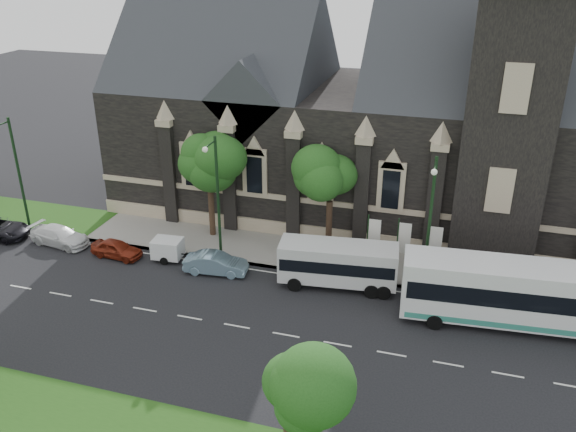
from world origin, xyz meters
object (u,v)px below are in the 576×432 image
at_px(street_lamp_far, 16,169).
at_px(car_far_white, 60,236).
at_px(tree_walk_right, 334,176).
at_px(shuttle_bus, 338,262).
at_px(tour_coach, 522,294).
at_px(tree_park_east, 294,389).
at_px(banner_flag_center, 402,241).
at_px(banner_flag_left, 372,237).
at_px(sedan, 216,263).
at_px(box_trailer, 168,248).
at_px(banner_flag_right, 433,245).
at_px(street_lamp_near, 430,218).
at_px(tree_walk_left, 213,164).
at_px(street_lamp_mid, 217,193).
at_px(car_far_red, 117,249).

xyz_separation_m(street_lamp_far, car_far_white, (3.74, -1.11, -4.43)).
bearing_deg(tree_walk_right, shuttle_bus, -72.48).
bearing_deg(tour_coach, tree_park_east, -128.39).
distance_m(tree_walk_right, car_far_white, 20.69).
bearing_deg(banner_flag_center, street_lamp_far, -176.14).
distance_m(banner_flag_left, sedan, 10.63).
bearing_deg(sedan, tree_walk_right, -58.57).
height_order(street_lamp_far, box_trailer, street_lamp_far).
xyz_separation_m(tree_walk_right, banner_flag_center, (5.08, -1.71, -3.43)).
xyz_separation_m(banner_flag_right, sedan, (-13.86, -3.60, -1.68)).
distance_m(box_trailer, sedan, 4.02).
height_order(tree_walk_right, street_lamp_near, street_lamp_near).
relative_size(street_lamp_near, tour_coach, 0.66).
bearing_deg(box_trailer, banner_flag_right, 4.41).
height_order(tree_walk_left, street_lamp_near, street_lamp_near).
height_order(banner_flag_left, car_far_white, banner_flag_left).
height_order(shuttle_bus, sedan, shuttle_bus).
height_order(street_lamp_mid, shuttle_bus, street_lamp_mid).
distance_m(tree_park_east, car_far_white, 27.44).
relative_size(tree_walk_right, box_trailer, 2.62).
distance_m(street_lamp_near, banner_flag_right, 3.34).
bearing_deg(street_lamp_near, box_trailer, -176.88).
relative_size(tree_walk_left, box_trailer, 2.57).
distance_m(banner_flag_right, tour_coach, 6.77).
bearing_deg(car_far_white, banner_flag_right, -76.20).
relative_size(street_lamp_far, banner_flag_right, 2.25).
distance_m(banner_flag_right, car_far_red, 21.84).
relative_size(banner_flag_left, car_far_white, 0.86).
xyz_separation_m(tree_park_east, tree_walk_right, (-2.96, 20.04, 1.20)).
bearing_deg(car_far_white, banner_flag_left, -75.06).
bearing_deg(car_far_red, tour_coach, -86.42).
bearing_deg(sedan, tour_coach, -98.35).
bearing_deg(sedan, street_lamp_near, -89.49).
xyz_separation_m(tree_walk_left, box_trailer, (-1.72, -4.56, -4.85)).
relative_size(banner_flag_center, banner_flag_right, 1.00).
relative_size(street_lamp_mid, shuttle_bus, 1.16).
bearing_deg(banner_flag_right, street_lamp_far, -176.40).
bearing_deg(banner_flag_center, shuttle_bus, -142.55).
height_order(banner_flag_right, shuttle_bus, banner_flag_right).
bearing_deg(tree_walk_left, sedan, -67.27).
xyz_separation_m(street_lamp_near, tour_coach, (5.60, -2.28, -2.99)).
bearing_deg(car_far_white, street_lamp_near, -80.26).
xyz_separation_m(car_far_red, car_far_white, (-5.07, 0.51, 0.04)).
distance_m(tree_park_east, street_lamp_mid, 19.32).
distance_m(banner_flag_center, box_trailer, 16.14).
height_order(tree_park_east, banner_flag_left, tree_park_east).
relative_size(tree_park_east, street_lamp_near, 0.70).
bearing_deg(street_lamp_mid, tree_walk_left, 116.47).
height_order(tour_coach, shuttle_bus, tour_coach).
height_order(tree_park_east, car_far_red, tree_park_east).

